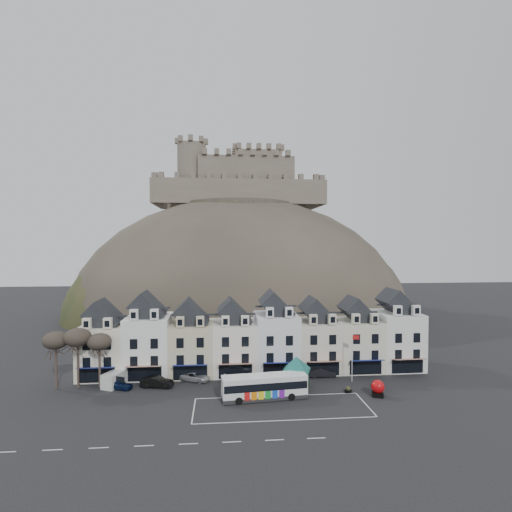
{
  "coord_description": "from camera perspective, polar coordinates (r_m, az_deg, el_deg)",
  "views": [
    {
      "loc": [
        -5.65,
        -48.05,
        20.83
      ],
      "look_at": [
        0.82,
        24.0,
        18.43
      ],
      "focal_mm": 28.0,
      "sensor_mm": 36.0,
      "label": 1
    }
  ],
  "objects": [
    {
      "name": "tree_left_far",
      "position": [
        64.56,
        -26.7,
        -10.76
      ],
      "size": [
        3.61,
        3.61,
        8.24
      ],
      "color": "#342821",
      "rests_on": "ground"
    },
    {
      "name": "tree_left_mid",
      "position": [
        63.46,
        -24.14,
        -10.63
      ],
      "size": [
        3.78,
        3.78,
        8.64
      ],
      "color": "#342821",
      "rests_on": "ground"
    },
    {
      "name": "car_charcoal",
      "position": [
        65.24,
        9.38,
        -16.1
      ],
      "size": [
        4.26,
        1.53,
        1.4
      ],
      "primitive_type": "imported",
      "rotation": [
        0.0,
        0.0,
        1.58
      ],
      "color": "black",
      "rests_on": "ground"
    },
    {
      "name": "coach_bay_markings",
      "position": [
        54.07,
        3.64,
        -20.76
      ],
      "size": [
        22.0,
        7.5,
        0.01
      ],
      "primitive_type": "cube",
      "color": "silver",
      "rests_on": "ground"
    },
    {
      "name": "ground",
      "position": [
        52.68,
        1.55,
        -21.39
      ],
      "size": [
        300.0,
        300.0,
        0.0
      ],
      "primitive_type": "plane",
      "color": "black",
      "rests_on": "ground"
    },
    {
      "name": "car_white",
      "position": [
        61.03,
        -2.49,
        -17.36
      ],
      "size": [
        5.1,
        3.01,
        1.39
      ],
      "primitive_type": "imported",
      "rotation": [
        0.0,
        0.0,
        1.33
      ],
      "color": "silver",
      "rests_on": "ground"
    },
    {
      "name": "bus",
      "position": [
        55.9,
        1.21,
        -18.03
      ],
      "size": [
        11.55,
        3.83,
        3.2
      ],
      "rotation": [
        0.0,
        0.0,
        0.11
      ],
      "color": "#262628",
      "rests_on": "ground"
    },
    {
      "name": "planter_east",
      "position": [
        62.68,
        16.94,
        -17.07
      ],
      "size": [
        1.19,
        0.79,
        1.13
      ],
      "rotation": [
        0.0,
        0.0,
        -0.12
      ],
      "color": "black",
      "rests_on": "ground"
    },
    {
      "name": "red_buoy",
      "position": [
        59.31,
        17.0,
        -17.58
      ],
      "size": [
        1.9,
        1.9,
        2.21
      ],
      "rotation": [
        0.0,
        0.0,
        -0.34
      ],
      "color": "black",
      "rests_on": "ground"
    },
    {
      "name": "car_silver",
      "position": [
        63.47,
        -8.69,
        -16.66
      ],
      "size": [
        5.07,
        3.87,
        1.3
      ],
      "primitive_type": "imported",
      "rotation": [
        0.0,
        0.0,
        1.14
      ],
      "color": "#A3A5AA",
      "rests_on": "ground"
    },
    {
      "name": "car_black",
      "position": [
        61.89,
        -13.97,
        -17.07
      ],
      "size": [
        4.9,
        2.51,
        1.54
      ],
      "primitive_type": "imported",
      "rotation": [
        0.0,
        0.0,
        1.37
      ],
      "color": "black",
      "rests_on": "ground"
    },
    {
      "name": "white_van",
      "position": [
        64.22,
        -19.31,
        -16.15
      ],
      "size": [
        3.66,
        4.99,
        2.09
      ],
      "rotation": [
        0.0,
        0.0,
        -0.41
      ],
      "color": "silver",
      "rests_on": "ground"
    },
    {
      "name": "car_navy",
      "position": [
        62.65,
        -18.93,
        -17.0
      ],
      "size": [
        4.05,
        2.62,
        1.28
      ],
      "primitive_type": "imported",
      "rotation": [
        0.0,
        0.0,
        1.25
      ],
      "color": "#0C173D",
      "rests_on": "ground"
    },
    {
      "name": "car_maroon",
      "position": [
        61.52,
        3.1,
        -17.14
      ],
      "size": [
        4.55,
        1.96,
        1.53
      ],
      "primitive_type": "imported",
      "rotation": [
        0.0,
        0.0,
        1.6
      ],
      "color": "#590F05",
      "rests_on": "ground"
    },
    {
      "name": "bus_shelter",
      "position": [
        58.61,
        5.77,
        -15.12
      ],
      "size": [
        7.05,
        7.05,
        4.74
      ],
      "rotation": [
        0.0,
        0.0,
        -0.34
      ],
      "color": "black",
      "rests_on": "ground"
    },
    {
      "name": "flagpole",
      "position": [
        63.18,
        13.64,
        -13.48
      ],
      "size": [
        1.02,
        0.32,
        7.24
      ],
      "rotation": [
        0.0,
        0.0,
        -0.25
      ],
      "color": "silver",
      "rests_on": "ground"
    },
    {
      "name": "townhouse_terrace",
      "position": [
        66.13,
        0.04,
        -11.68
      ],
      "size": [
        54.4,
        9.35,
        11.8
      ],
      "color": "white",
      "rests_on": "ground"
    },
    {
      "name": "castle",
      "position": [
        125.64,
        -2.3,
        10.77
      ],
      "size": [
        50.2,
        22.2,
        22.0
      ],
      "color": "#62574B",
      "rests_on": "ground"
    },
    {
      "name": "tree_left_near",
      "position": [
        62.71,
        -21.49,
        -11.39
      ],
      "size": [
        3.43,
        3.43,
        7.84
      ],
      "color": "#342821",
      "rests_on": "ground"
    },
    {
      "name": "castle_hill",
      "position": [
        119.02,
        -1.75,
        -8.12
      ],
      "size": [
        100.0,
        76.0,
        68.0
      ],
      "color": "#36312A",
      "rests_on": "ground"
    },
    {
      "name": "planter_west",
      "position": [
        59.75,
        13.04,
        -18.11
      ],
      "size": [
        0.99,
        0.67,
        0.9
      ],
      "rotation": [
        0.0,
        0.0,
        0.27
      ],
      "color": "black",
      "rests_on": "ground"
    }
  ]
}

